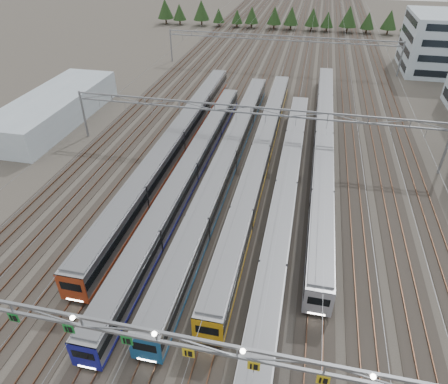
% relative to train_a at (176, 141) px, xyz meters
% --- Properties ---
extents(track_bed, '(54.00, 260.00, 5.42)m').
position_rel_train_a_xyz_m(track_bed, '(11.25, 62.69, -0.68)').
color(track_bed, '#2D2823').
rests_on(track_bed, ground).
extents(train_a, '(2.95, 61.96, 3.85)m').
position_rel_train_a_xyz_m(train_a, '(0.00, 0.00, 0.00)').
color(train_a, black).
rests_on(train_a, ground).
extents(train_b, '(2.65, 57.85, 3.44)m').
position_rel_train_a_xyz_m(train_b, '(4.50, -8.08, -0.20)').
color(train_b, black).
rests_on(train_b, ground).
extents(train_c, '(2.80, 63.15, 3.65)m').
position_rel_train_a_xyz_m(train_c, '(9.00, -3.81, -0.10)').
color(train_c, black).
rests_on(train_c, ground).
extents(train_d, '(2.75, 63.29, 3.58)m').
position_rel_train_a_xyz_m(train_d, '(13.50, -1.10, -0.14)').
color(train_d, black).
rests_on(train_d, ground).
extents(train_e, '(2.77, 58.83, 3.61)m').
position_rel_train_a_xyz_m(train_e, '(18.00, -10.18, -0.12)').
color(train_e, black).
rests_on(train_e, ground).
extents(train_f, '(2.72, 65.96, 3.54)m').
position_rel_train_a_xyz_m(train_f, '(22.50, 5.36, -0.16)').
color(train_f, black).
rests_on(train_f, ground).
extents(gantry_near, '(56.36, 0.61, 8.08)m').
position_rel_train_a_xyz_m(gantry_near, '(11.20, -37.43, 4.91)').
color(gantry_near, gray).
rests_on(gantry_near, ground).
extents(gantry_mid, '(56.36, 0.36, 8.00)m').
position_rel_train_a_xyz_m(gantry_mid, '(11.25, 2.69, 4.21)').
color(gantry_mid, gray).
rests_on(gantry_mid, ground).
extents(gantry_far, '(56.36, 0.36, 8.00)m').
position_rel_train_a_xyz_m(gantry_far, '(11.25, 47.69, 4.21)').
color(gantry_far, gray).
rests_on(gantry_far, ground).
extents(west_shed, '(10.00, 30.00, 4.88)m').
position_rel_train_a_xyz_m(west_shed, '(-25.41, 7.23, 0.26)').
color(west_shed, '#ACC0CE').
rests_on(west_shed, ground).
extents(treeline, '(87.50, 5.60, 7.02)m').
position_rel_train_a_xyz_m(treeline, '(7.20, 90.80, 2.06)').
color(treeline, '#332114').
rests_on(treeline, ground).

